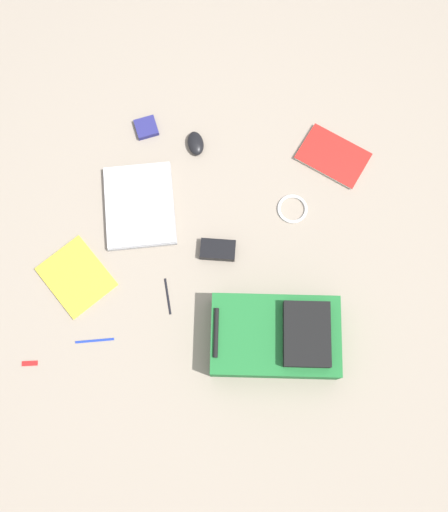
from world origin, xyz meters
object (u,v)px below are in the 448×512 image
(power_brick, at_px, (218,250))
(earbud_pouch, at_px, (146,128))
(laptop, at_px, (140,206))
(computer_mouse, at_px, (196,143))
(pen_blue, at_px, (168,296))
(cable_coil, at_px, (292,209))
(usb_stick, at_px, (30,363))
(book_blue, at_px, (77,277))
(book_red, at_px, (333,156))
(pen_black, at_px, (95,341))
(backpack, at_px, (278,336))

(power_brick, relative_size, earbud_pouch, 1.57)
(laptop, xyz_separation_m, computer_mouse, (0.30, -0.16, 0.00))
(laptop, bearing_deg, computer_mouse, -28.32)
(computer_mouse, bearing_deg, earbud_pouch, 148.26)
(computer_mouse, bearing_deg, pen_blue, -110.58)
(cable_coil, xyz_separation_m, usb_stick, (-0.77, 0.85, -0.00))
(pen_blue, relative_size, usb_stick, 2.43)
(laptop, relative_size, book_blue, 1.22)
(book_blue, xyz_separation_m, power_brick, (0.20, -0.51, 0.01))
(computer_mouse, height_order, usb_stick, computer_mouse)
(book_blue, relative_size, power_brick, 2.46)
(laptop, distance_m, cable_coil, 0.60)
(book_red, bearing_deg, pen_black, 139.70)
(backpack, distance_m, usb_stick, 0.91)
(laptop, bearing_deg, usb_stick, 158.82)
(power_brick, relative_size, pen_black, 0.94)
(book_blue, height_order, computer_mouse, computer_mouse)
(cable_coil, bearing_deg, pen_black, 135.50)
(pen_black, xyz_separation_m, earbud_pouch, (0.88, 0.00, 0.01))
(book_blue, height_order, cable_coil, book_blue)
(backpack, xyz_separation_m, pen_black, (-0.13, 0.66, -0.07))
(power_brick, bearing_deg, backpack, -136.43)
(laptop, height_order, computer_mouse, computer_mouse)
(backpack, relative_size, power_brick, 3.73)
(book_blue, xyz_separation_m, pen_blue, (-0.01, -0.35, -0.00))
(book_blue, height_order, earbud_pouch, earbud_pouch)
(cable_coil, distance_m, pen_black, 0.91)
(pen_blue, bearing_deg, laptop, 29.10)
(backpack, relative_size, earbud_pouch, 5.86)
(book_red, relative_size, computer_mouse, 2.96)
(usb_stick, bearing_deg, pen_black, -59.40)
(power_brick, distance_m, pen_black, 0.57)
(computer_mouse, xyz_separation_m, usb_stick, (-0.97, 0.42, -0.02))
(laptop, bearing_deg, pen_blue, -150.90)
(book_blue, distance_m, power_brick, 0.55)
(earbud_pouch, distance_m, usb_stick, 1.03)
(laptop, height_order, power_brick, power_brick)
(book_blue, relative_size, earbud_pouch, 3.86)
(laptop, distance_m, book_red, 0.80)
(backpack, bearing_deg, pen_blue, 79.37)
(cable_coil, height_order, power_brick, power_brick)
(book_red, relative_size, power_brick, 2.30)
(pen_blue, bearing_deg, cable_coil, -43.17)
(power_brick, xyz_separation_m, pen_blue, (-0.21, 0.15, -0.01))
(book_blue, bearing_deg, pen_black, -150.51)
(power_brick, bearing_deg, book_blue, 112.03)
(laptop, height_order, pen_black, laptop)
(book_blue, bearing_deg, computer_mouse, -28.07)
(backpack, relative_size, pen_black, 3.50)
(laptop, bearing_deg, backpack, -123.84)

